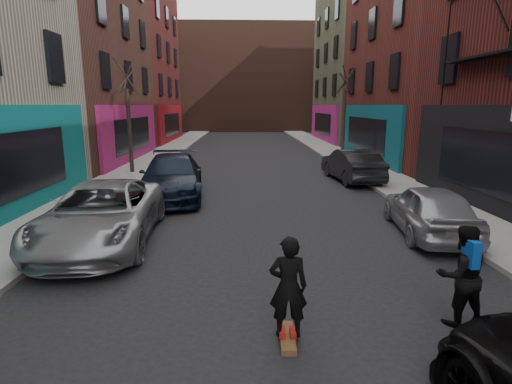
{
  "coord_description": "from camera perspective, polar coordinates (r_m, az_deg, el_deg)",
  "views": [
    {
      "loc": [
        -0.46,
        -2.54,
        3.48
      ],
      "look_at": [
        -0.18,
        6.11,
        1.6
      ],
      "focal_mm": 28.0,
      "sensor_mm": 36.0,
      "label": 1
    }
  ],
  "objects": [
    {
      "name": "parked_right_far",
      "position": [
        11.87,
        23.48,
        -2.28
      ],
      "size": [
        2.16,
        4.32,
        1.41
      ],
      "primitive_type": "imported",
      "rotation": [
        0.0,
        0.0,
        3.02
      ],
      "color": "#9A9DA2",
      "rests_on": "ground"
    },
    {
      "name": "parked_left_far",
      "position": [
        10.94,
        -21.16,
        -2.93
      ],
      "size": [
        2.89,
        5.68,
        1.54
      ],
      "primitive_type": "imported",
      "rotation": [
        0.0,
        0.0,
        0.06
      ],
      "color": "#94999C",
      "rests_on": "ground"
    },
    {
      "name": "parked_right_end",
      "position": [
        19.2,
        13.49,
        3.78
      ],
      "size": [
        2.03,
        4.71,
        1.51
      ],
      "primitive_type": "imported",
      "rotation": [
        0.0,
        0.0,
        3.24
      ],
      "color": "black",
      "rests_on": "ground"
    },
    {
      "name": "tree_left_far",
      "position": [
        21.32,
        -17.81,
        11.44
      ],
      "size": [
        2.0,
        2.0,
        6.5
      ],
      "primitive_type": null,
      "color": "black",
      "rests_on": "sidewalk_left"
    },
    {
      "name": "tree_right_far",
      "position": [
        27.36,
        12.54,
        12.1
      ],
      "size": [
        2.0,
        2.0,
        6.8
      ],
      "primitive_type": null,
      "color": "black",
      "rests_on": "sidewalk_right"
    },
    {
      "name": "parked_left_end",
      "position": [
        15.64,
        -11.91,
        2.16
      ],
      "size": [
        2.81,
        5.75,
        1.61
      ],
      "primitive_type": "imported",
      "rotation": [
        0.0,
        0.0,
        0.1
      ],
      "color": "black",
      "rests_on": "ground"
    },
    {
      "name": "sidewalk_left",
      "position": [
        33.22,
        -11.93,
        6.12
      ],
      "size": [
        2.5,
        84.0,
        0.13
      ],
      "primitive_type": "cube",
      "color": "gray",
      "rests_on": "ground"
    },
    {
      "name": "skateboard",
      "position": [
        6.43,
        4.49,
        -20.02
      ],
      "size": [
        0.25,
        0.81,
        0.1
      ],
      "primitive_type": "cube",
      "rotation": [
        0.0,
        0.0,
        -0.04
      ],
      "color": "brown",
      "rests_on": "ground"
    },
    {
      "name": "pedestrian",
      "position": [
        7.26,
        27.26,
        -10.49
      ],
      "size": [
        0.84,
        0.67,
        1.66
      ],
      "rotation": [
        0.0,
        0.0,
        3.19
      ],
      "color": "black",
      "rests_on": "ground"
    },
    {
      "name": "skateboarder",
      "position": [
        6.03,
        4.63,
        -13.34
      ],
      "size": [
        0.58,
        0.4,
        1.56
      ],
      "primitive_type": "imported",
      "rotation": [
        0.0,
        0.0,
        3.1
      ],
      "color": "black",
      "rests_on": "skateboard"
    },
    {
      "name": "sidewalk_right",
      "position": [
        33.4,
        9.83,
        6.24
      ],
      "size": [
        2.5,
        84.0,
        0.13
      ],
      "primitive_type": "cube",
      "color": "gray",
      "rests_on": "ground"
    },
    {
      "name": "building_far",
      "position": [
        58.64,
        -1.43,
        15.72
      ],
      "size": [
        40.0,
        10.0,
        14.0
      ],
      "primitive_type": "cube",
      "color": "#47281E",
      "rests_on": "ground"
    }
  ]
}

